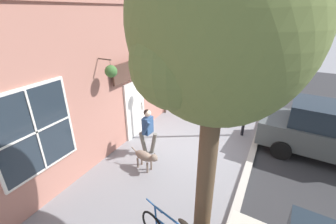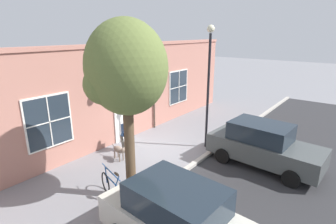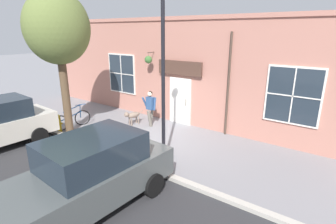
% 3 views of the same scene
% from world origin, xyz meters
% --- Properties ---
extents(ground_plane, '(90.00, 90.00, 0.00)m').
position_xyz_m(ground_plane, '(0.00, 0.00, 0.00)').
color(ground_plane, gray).
extents(storefront_facade, '(0.95, 18.00, 4.67)m').
position_xyz_m(storefront_facade, '(-2.34, 0.00, 2.34)').
color(storefront_facade, '#B27566').
rests_on(storefront_facade, ground_plane).
extents(pedestrian_walking, '(0.59, 0.56, 1.59)m').
position_xyz_m(pedestrian_walking, '(-1.08, -1.06, 0.94)').
color(pedestrian_walking, '#6B665B').
rests_on(pedestrian_walking, ground_plane).
extents(dog_on_leash, '(1.05, 0.40, 0.69)m').
position_xyz_m(dog_on_leash, '(-0.71, -1.81, 0.45)').
color(dog_on_leash, '#7F6B5B').
rests_on(dog_on_leash, ground_plane).
extents(street_tree_by_curb, '(2.49, 2.24, 5.56)m').
position_xyz_m(street_tree_by_curb, '(1.49, -3.37, 4.10)').
color(street_tree_by_curb, brown).
rests_on(street_tree_by_curb, ground_plane).
extents(parked_car_mid_block, '(4.40, 2.13, 1.75)m').
position_xyz_m(parked_car_mid_block, '(4.13, 1.41, 0.88)').
color(parked_car_mid_block, '#474C4C').
rests_on(parked_car_mid_block, ground_plane).
extents(street_lamp, '(0.32, 0.32, 5.45)m').
position_xyz_m(street_lamp, '(1.45, 1.58, 3.50)').
color(street_lamp, black).
rests_on(street_lamp, ground_plane).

